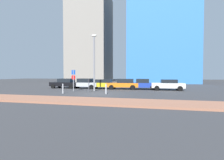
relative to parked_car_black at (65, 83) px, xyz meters
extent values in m
plane|color=#38383A|center=(7.08, -5.94, -0.76)|extent=(120.00, 120.00, 0.00)
cube|color=#9E664C|center=(7.08, -11.23, -0.69)|extent=(40.00, 3.06, 0.14)
cube|color=black|center=(-0.05, 0.00, -0.15)|extent=(4.31, 1.92, 0.59)
cube|color=black|center=(0.14, 0.00, 0.43)|extent=(2.14, 1.73, 0.55)
cylinder|color=black|center=(-1.50, -0.95, -0.44)|extent=(0.64, 0.23, 0.64)
cylinder|color=black|center=(-1.53, 0.90, -0.44)|extent=(0.64, 0.23, 0.64)
cylinder|color=black|center=(1.42, -0.90, -0.44)|extent=(0.64, 0.23, 0.64)
cylinder|color=black|center=(1.39, 0.95, -0.44)|extent=(0.64, 0.23, 0.64)
cube|color=#B7BABF|center=(3.10, 0.04, -0.15)|extent=(4.50, 1.93, 0.58)
cube|color=black|center=(3.26, 0.03, 0.43)|extent=(2.17, 1.65, 0.58)
cylinder|color=black|center=(1.55, -0.69, -0.44)|extent=(0.65, 0.26, 0.64)
cylinder|color=black|center=(1.66, 0.97, -0.44)|extent=(0.65, 0.26, 0.64)
cylinder|color=black|center=(4.54, -0.88, -0.44)|extent=(0.65, 0.26, 0.64)
cylinder|color=black|center=(4.65, 0.78, -0.44)|extent=(0.65, 0.26, 0.64)
cube|color=gold|center=(5.86, 0.16, -0.15)|extent=(4.45, 1.78, 0.58)
cube|color=black|center=(5.94, 0.16, 0.37)|extent=(2.45, 1.61, 0.47)
cylinder|color=black|center=(4.35, -0.67, -0.44)|extent=(0.64, 0.23, 0.64)
cylinder|color=black|center=(4.37, 1.04, -0.44)|extent=(0.64, 0.23, 0.64)
cylinder|color=black|center=(7.35, -0.71, -0.44)|extent=(0.64, 0.23, 0.64)
cylinder|color=black|center=(7.38, 0.99, -0.44)|extent=(0.64, 0.23, 0.64)
cube|color=orange|center=(8.84, 0.16, -0.15)|extent=(4.49, 2.07, 0.58)
cube|color=black|center=(9.22, 0.19, 0.42)|extent=(2.38, 1.78, 0.57)
cylinder|color=black|center=(7.42, -0.82, -0.44)|extent=(0.65, 0.27, 0.64)
cylinder|color=black|center=(7.29, 0.93, -0.44)|extent=(0.65, 0.27, 0.64)
cylinder|color=black|center=(10.39, -0.61, -0.44)|extent=(0.65, 0.27, 0.64)
cylinder|color=black|center=(10.26, 1.14, -0.44)|extent=(0.65, 0.27, 0.64)
cube|color=#1E389E|center=(11.63, 0.34, -0.14)|extent=(3.94, 1.75, 0.61)
cube|color=black|center=(11.64, 0.34, 0.44)|extent=(1.72, 1.61, 0.55)
cylinder|color=black|center=(10.29, -0.53, -0.44)|extent=(0.64, 0.22, 0.64)
cylinder|color=black|center=(10.29, 1.22, -0.44)|extent=(0.64, 0.22, 0.64)
cylinder|color=black|center=(12.97, -0.53, -0.44)|extent=(0.64, 0.22, 0.64)
cylinder|color=black|center=(12.97, 1.22, -0.44)|extent=(0.64, 0.22, 0.64)
cube|color=white|center=(14.89, -0.01, -0.13)|extent=(4.15, 1.85, 0.63)
cube|color=black|center=(15.04, -0.01, 0.42)|extent=(2.03, 1.68, 0.47)
cylinder|color=black|center=(13.50, -0.93, -0.44)|extent=(0.64, 0.23, 0.64)
cylinder|color=black|center=(13.48, 0.88, -0.44)|extent=(0.64, 0.23, 0.64)
cylinder|color=black|center=(16.31, -0.90, -0.44)|extent=(0.64, 0.23, 0.64)
cylinder|color=black|center=(16.29, 0.90, -0.44)|extent=(0.64, 0.23, 0.64)
cylinder|color=gray|center=(3.36, -4.11, 0.56)|extent=(0.10, 0.10, 2.65)
cube|color=#1447B7|center=(3.36, -4.11, 1.59)|extent=(0.54, 0.17, 0.55)
cylinder|color=red|center=(3.36, -4.11, 0.96)|extent=(0.59, 0.17, 0.60)
cylinder|color=#4C4C51|center=(5.73, -4.99, -0.15)|extent=(0.08, 0.08, 1.22)
cube|color=black|center=(5.73, -4.99, 0.60)|extent=(0.18, 0.14, 0.28)
cylinder|color=gray|center=(5.86, -3.47, 2.59)|extent=(0.20, 0.20, 6.71)
ellipsoid|color=silver|center=(5.86, -3.47, 6.10)|extent=(0.70, 0.36, 0.30)
cylinder|color=#B7B7BC|center=(3.40, -6.73, -0.23)|extent=(0.13, 0.13, 1.06)
cylinder|color=#B7B7BC|center=(8.08, -6.09, -0.23)|extent=(0.15, 0.15, 1.07)
cube|color=#3372BF|center=(15.36, 21.67, 11.90)|extent=(16.46, 12.07, 25.32)
cube|color=gray|center=(-4.55, 22.97, 11.66)|extent=(11.27, 10.83, 24.85)
camera|label=1|loc=(12.62, -22.92, 1.29)|focal=26.46mm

